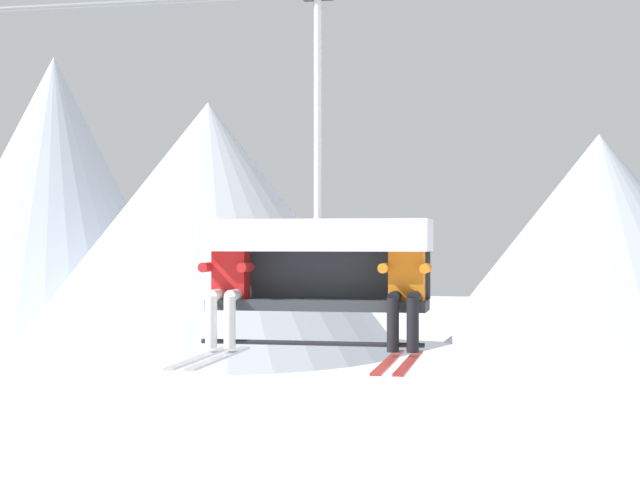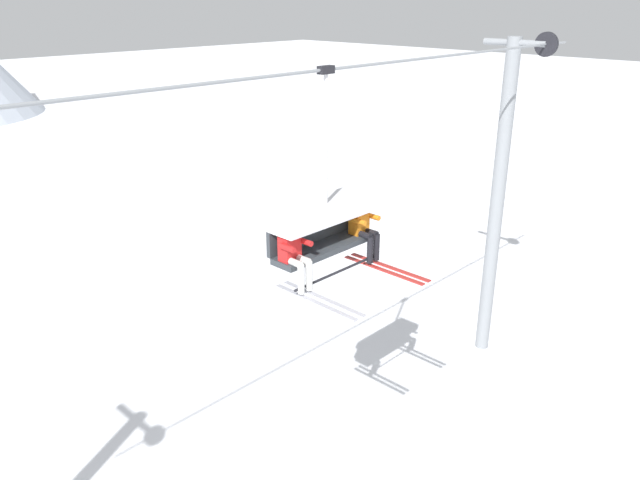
{
  "view_description": "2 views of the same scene",
  "coord_description": "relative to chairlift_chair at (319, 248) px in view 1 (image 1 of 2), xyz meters",
  "views": [
    {
      "loc": [
        3.05,
        -9.8,
        6.03
      ],
      "look_at": [
        1.31,
        -0.93,
        6.05
      ],
      "focal_mm": 55.0,
      "sensor_mm": 36.0,
      "label": 1
    },
    {
      "loc": [
        -5.79,
        -7.49,
        9.41
      ],
      "look_at": [
        1.04,
        -0.9,
        5.69
      ],
      "focal_mm": 35.0,
      "sensor_mm": 36.0,
      "label": 2
    }
  ],
  "objects": [
    {
      "name": "mountain_peak_west",
      "position": [
        -27.09,
        49.34,
        3.0
      ],
      "size": [
        17.59,
        17.59,
        17.97
      ],
      "color": "silver",
      "rests_on": "ground_plane"
    },
    {
      "name": "skier_orange",
      "position": [
        0.84,
        -0.22,
        -0.32
      ],
      "size": [
        0.46,
        1.7,
        1.23
      ],
      "color": "orange"
    },
    {
      "name": "mountain_peak_east",
      "position": [
        7.17,
        54.0,
        0.42
      ],
      "size": [
        20.04,
        20.04,
        12.79
      ],
      "color": "silver",
      "rests_on": "ground_plane"
    },
    {
      "name": "skier_red",
      "position": [
        -0.84,
        -0.22,
        -0.32
      ],
      "size": [
        0.46,
        1.7,
        1.23
      ],
      "color": "red"
    },
    {
      "name": "chairlift_chair",
      "position": [
        0.0,
        0.0,
        0.0
      ],
      "size": [
        2.1,
        0.74,
        3.33
      ],
      "color": "#33383D"
    },
    {
      "name": "mountain_peak_central",
      "position": [
        -14.89,
        43.5,
        0.96
      ],
      "size": [
        21.61,
        21.61,
        13.89
      ],
      "color": "silver",
      "rests_on": "ground_plane"
    }
  ]
}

